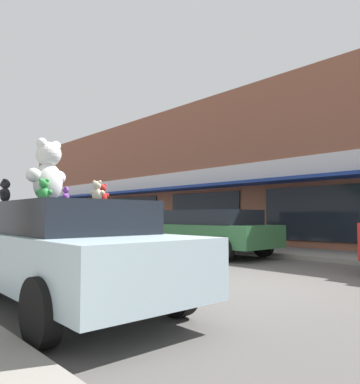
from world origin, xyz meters
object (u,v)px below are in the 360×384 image
(teddy_bear_green, at_px, (44,191))
(parked_car_far_center, at_px, (211,230))
(teddy_bear_giant, at_px, (48,172))
(teddy_bear_cream, at_px, (97,191))
(teddy_bear_black, at_px, (5,191))
(plush_art_car, at_px, (65,250))
(teddy_bear_red, at_px, (102,194))
(teddy_bear_purple, at_px, (66,195))

(teddy_bear_green, bearing_deg, parked_car_far_center, -110.63)
(teddy_bear_giant, xyz_separation_m, teddy_bear_cream, (0.33, -0.91, -0.32))
(teddy_bear_black, relative_size, parked_car_far_center, 0.08)
(teddy_bear_cream, bearing_deg, plush_art_car, -16.05)
(teddy_bear_black, distance_m, parked_car_far_center, 7.80)
(plush_art_car, xyz_separation_m, teddy_bear_cream, (0.22, -0.51, 0.84))
(teddy_bear_giant, height_order, teddy_bear_cream, teddy_bear_giant)
(plush_art_car, relative_size, teddy_bear_black, 13.62)
(teddy_bear_red, bearing_deg, teddy_bear_purple, 18.33)
(teddy_bear_giant, distance_m, teddy_bear_cream, 1.02)
(teddy_bear_giant, height_order, parked_car_far_center, teddy_bear_giant)
(teddy_bear_green, bearing_deg, plush_art_car, -161.68)
(plush_art_car, xyz_separation_m, teddy_bear_green, (-0.28, 0.14, 0.86))
(teddy_bear_red, bearing_deg, teddy_bear_green, 10.92)
(teddy_bear_giant, bearing_deg, parked_car_far_center, -175.96)
(teddy_bear_purple, height_order, teddy_bear_green, teddy_bear_green)
(teddy_bear_giant, relative_size, teddy_bear_purple, 4.23)
(plush_art_car, distance_m, teddy_bear_green, 0.91)
(teddy_bear_giant, bearing_deg, plush_art_car, 86.91)
(teddy_bear_red, bearing_deg, plush_art_car, 21.49)
(teddy_bear_red, height_order, teddy_bear_black, teddy_bear_black)
(teddy_bear_purple, bearing_deg, teddy_bear_red, 133.12)
(plush_art_car, height_order, teddy_bear_cream, teddy_bear_cream)
(teddy_bear_cream, relative_size, teddy_bear_red, 0.95)
(teddy_bear_giant, distance_m, teddy_bear_green, 0.43)
(teddy_bear_green, bearing_deg, teddy_bear_black, -8.61)
(teddy_bear_red, distance_m, teddy_bear_black, 1.42)
(teddy_bear_green, height_order, teddy_bear_red, teddy_bear_green)
(teddy_bear_purple, xyz_separation_m, teddy_bear_cream, (0.20, -0.55, 0.03))
(parked_car_far_center, bearing_deg, teddy_bear_giant, -156.92)
(teddy_bear_green, height_order, teddy_bear_black, teddy_bear_black)
(teddy_bear_purple, height_order, teddy_bear_black, teddy_bear_black)
(teddy_bear_cream, relative_size, teddy_bear_black, 0.86)
(teddy_bear_giant, distance_m, teddy_bear_red, 0.89)
(teddy_bear_black, bearing_deg, teddy_bear_red, 103.26)
(parked_car_far_center, bearing_deg, teddy_bear_purple, -153.95)
(teddy_bear_giant, relative_size, teddy_bear_black, 2.81)
(plush_art_car, height_order, teddy_bear_giant, teddy_bear_giant)
(teddy_bear_purple, relative_size, teddy_bear_cream, 0.77)
(teddy_bear_cream, xyz_separation_m, teddy_bear_red, (0.43, 0.59, 0.01))
(teddy_bear_giant, distance_m, parked_car_far_center, 7.43)
(teddy_bear_giant, relative_size, teddy_bear_cream, 3.25)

